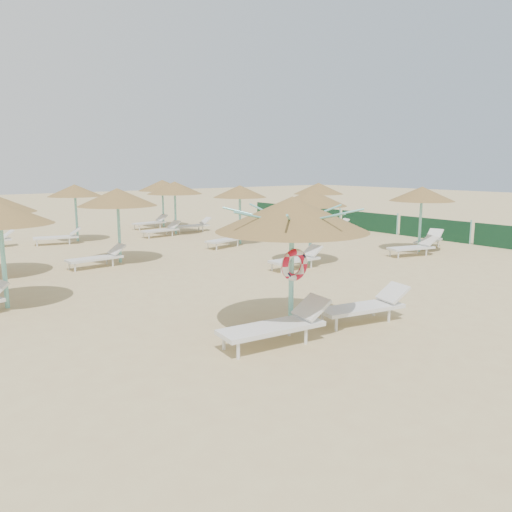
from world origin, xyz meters
TOP-DOWN VIEW (x-y plane):
  - ground at (0.00, 0.00)m, footprint 120.00×120.00m
  - main_palapa at (-0.44, -0.03)m, footprint 3.22×3.22m
  - lounger_main_a at (-1.20, -0.52)m, footprint 2.39×0.95m
  - lounger_main_b at (1.32, -0.62)m, footprint 2.26×1.08m
  - palapa_field at (2.56, 11.03)m, footprint 19.77×16.95m
  - windbreak_fence at (14.00, 9.96)m, footprint 0.08×19.84m

SIDE VIEW (x-z plane):
  - ground at x=0.00m, z-range 0.00..0.00m
  - lounger_main_b at x=1.32m, z-range -0.02..0.77m
  - lounger_main_a at x=-1.20m, z-range -0.02..0.83m
  - windbreak_fence at x=14.00m, z-range -0.05..1.05m
  - palapa_field at x=2.56m, z-range 0.94..3.66m
  - main_palapa at x=-0.44m, z-range 1.06..3.95m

